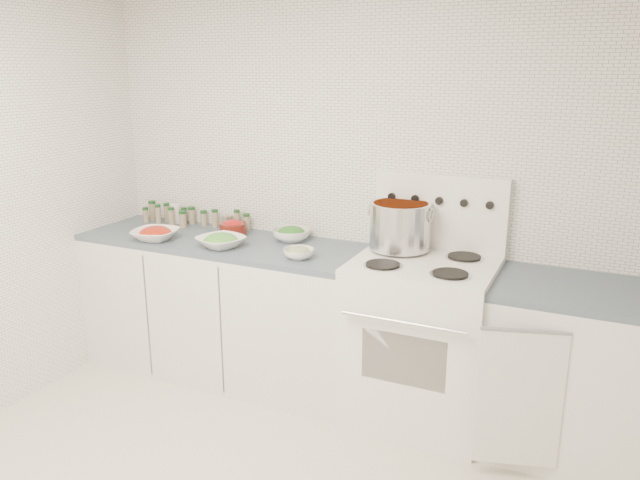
{
  "coord_description": "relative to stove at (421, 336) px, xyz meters",
  "views": [
    {
      "loc": [
        1.32,
        -1.96,
        1.95
      ],
      "look_at": [
        -0.12,
        1.14,
        0.99
      ],
      "focal_mm": 35.0,
      "sensor_mm": 36.0,
      "label": 1
    }
  ],
  "objects": [
    {
      "name": "room_walls",
      "position": [
        -0.48,
        -1.19,
        1.06
      ],
      "size": [
        3.54,
        3.04,
        2.52
      ],
      "color": "white",
      "rests_on": "ground"
    },
    {
      "name": "counter_left",
      "position": [
        -1.3,
        0.0,
        -0.05
      ],
      "size": [
        1.85,
        0.62,
        0.9
      ],
      "color": "white",
      "rests_on": "ground"
    },
    {
      "name": "stove",
      "position": [
        0.0,
        0.0,
        0.0
      ],
      "size": [
        0.76,
        0.7,
        1.36
      ],
      "color": "white",
      "rests_on": "ground"
    },
    {
      "name": "counter_right",
      "position": [
        0.82,
        0.0,
        -0.05
      ],
      "size": [
        0.89,
        0.74,
        0.9
      ],
      "color": "white",
      "rests_on": "ground"
    },
    {
      "name": "stock_pot",
      "position": [
        -0.19,
        0.15,
        0.59
      ],
      "size": [
        0.37,
        0.34,
        0.26
      ],
      "rotation": [
        0.0,
        0.0,
        -0.31
      ],
      "color": "silver",
      "rests_on": "stove"
    },
    {
      "name": "bowl_tomato",
      "position": [
        -1.68,
        -0.17,
        0.44
      ],
      "size": [
        0.31,
        0.31,
        0.09
      ],
      "color": "white",
      "rests_on": "counter_left"
    },
    {
      "name": "bowl_snowpea",
      "position": [
        -1.22,
        -0.14,
        0.44
      ],
      "size": [
        0.34,
        0.34,
        0.09
      ],
      "color": "white",
      "rests_on": "counter_left"
    },
    {
      "name": "bowl_broccoli",
      "position": [
        -0.9,
        0.17,
        0.45
      ],
      "size": [
        0.31,
        0.31,
        0.09
      ],
      "color": "white",
      "rests_on": "counter_left"
    },
    {
      "name": "bowl_zucchini",
      "position": [
        -0.69,
        -0.14,
        0.44
      ],
      "size": [
        0.2,
        0.2,
        0.07
      ],
      "color": "white",
      "rests_on": "counter_left"
    },
    {
      "name": "bowl_pepper",
      "position": [
        -1.29,
        0.11,
        0.46
      ],
      "size": [
        0.17,
        0.17,
        0.11
      ],
      "color": "#5C170F",
      "rests_on": "counter_left"
    },
    {
      "name": "salt_canister",
      "position": [
        -1.83,
        0.23,
        0.47
      ],
      "size": [
        0.07,
        0.07,
        0.14
      ],
      "primitive_type": "cylinder",
      "rotation": [
        0.0,
        0.0,
        -0.05
      ],
      "color": "white",
      "rests_on": "counter_left"
    },
    {
      "name": "tin_can",
      "position": [
        -1.42,
        0.24,
        0.45
      ],
      "size": [
        0.09,
        0.09,
        0.09
      ],
      "primitive_type": "cylinder",
      "rotation": [
        0.0,
        0.0,
        0.25
      ],
      "color": "#A09C87",
      "rests_on": "counter_left"
    },
    {
      "name": "spice_cluster",
      "position": [
        -1.73,
        0.22,
        0.47
      ],
      "size": [
        0.82,
        0.16,
        0.14
      ],
      "color": "gray",
      "rests_on": "counter_left"
    }
  ]
}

